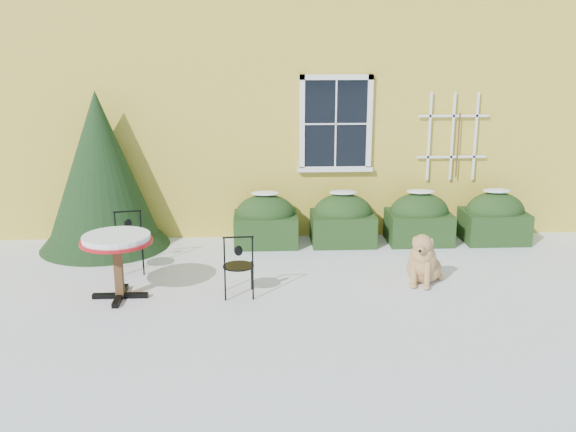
{
  "coord_description": "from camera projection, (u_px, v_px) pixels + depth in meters",
  "views": [
    {
      "loc": [
        -0.43,
        -7.8,
        3.24
      ],
      "look_at": [
        0.0,
        1.0,
        0.9
      ],
      "focal_mm": 40.0,
      "sensor_mm": 36.0,
      "label": 1
    }
  ],
  "objects": [
    {
      "name": "dog",
      "position": [
        423.0,
        262.0,
        8.97
      ],
      "size": [
        0.66,
        0.84,
        0.78
      ],
      "rotation": [
        0.0,
        0.0,
        -0.4
      ],
      "color": "tan",
      "rests_on": "ground"
    },
    {
      "name": "patio_chair_near",
      "position": [
        238.0,
        265.0,
        8.48
      ],
      "size": [
        0.42,
        0.42,
        0.88
      ],
      "rotation": [
        0.0,
        0.0,
        3.2
      ],
      "color": "black",
      "rests_on": "ground"
    },
    {
      "name": "hedge_row",
      "position": [
        381.0,
        220.0,
        10.82
      ],
      "size": [
        4.95,
        0.8,
        0.91
      ],
      "color": "black",
      "rests_on": "ground"
    },
    {
      "name": "evergreen_shrub",
      "position": [
        102.0,
        186.0,
        10.47
      ],
      "size": [
        2.12,
        2.12,
        2.57
      ],
      "rotation": [
        0.0,
        0.0,
        -0.05
      ],
      "color": "black",
      "rests_on": "ground"
    },
    {
      "name": "patio_chair_far",
      "position": [
        129.0,
        242.0,
        9.43
      ],
      "size": [
        0.46,
        0.46,
        0.89
      ],
      "rotation": [
        0.0,
        0.0,
        0.19
      ],
      "color": "black",
      "rests_on": "ground"
    },
    {
      "name": "bistro_table",
      "position": [
        117.0,
        246.0,
        8.34
      ],
      "size": [
        0.94,
        0.94,
        0.87
      ],
      "rotation": [
        0.0,
        0.0,
        -0.33
      ],
      "color": "black",
      "rests_on": "ground"
    },
    {
      "name": "house",
      "position": [
        275.0,
        47.0,
        14.32
      ],
      "size": [
        12.4,
        8.4,
        6.4
      ],
      "color": "yellow",
      "rests_on": "ground"
    },
    {
      "name": "ground",
      "position": [
        292.0,
        302.0,
        8.39
      ],
      "size": [
        80.0,
        80.0,
        0.0
      ],
      "primitive_type": "plane",
      "color": "white",
      "rests_on": "ground"
    }
  ]
}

